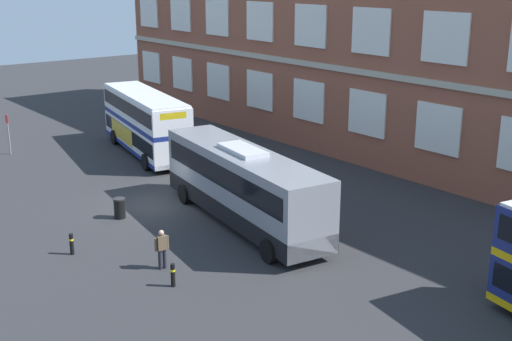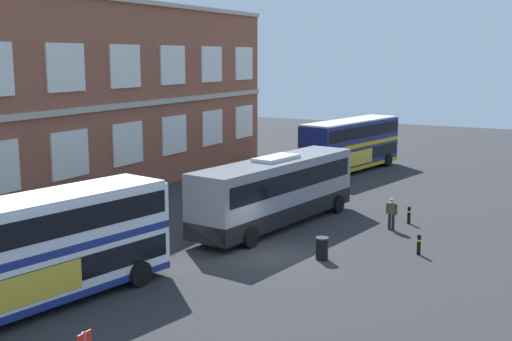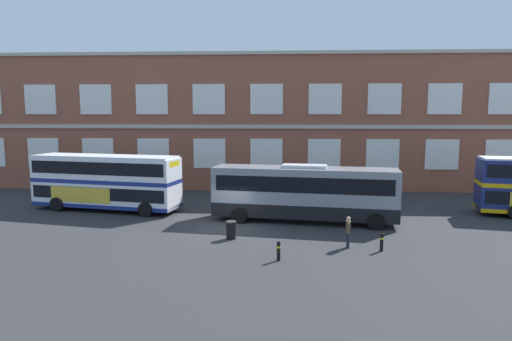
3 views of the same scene
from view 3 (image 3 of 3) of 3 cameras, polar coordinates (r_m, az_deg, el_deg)
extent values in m
plane|color=#2B2B2D|center=(30.26, -3.27, -6.41)|extent=(120.00, 120.00, 0.00)
cube|color=brown|center=(45.40, -1.83, 6.03)|extent=(52.46, 8.00, 12.34)
cube|color=#B2A893|center=(41.34, -2.33, 5.56)|extent=(52.46, 0.16, 0.36)
cube|color=#B2A893|center=(41.70, -2.37, 14.62)|extent=(52.46, 0.28, 0.30)
cube|color=silver|center=(46.96, -25.23, 2.06)|extent=(2.94, 0.12, 2.71)
cube|color=silver|center=(44.70, -19.30, 2.12)|extent=(2.94, 0.12, 2.71)
cube|color=silver|center=(42.98, -12.82, 2.15)|extent=(2.94, 0.12, 2.71)
cube|color=silver|center=(41.84, -5.89, 2.16)|extent=(2.94, 0.12, 2.71)
cube|color=silver|center=(41.34, 1.32, 2.14)|extent=(2.94, 0.12, 2.71)
cube|color=silver|center=(41.51, 8.58, 2.08)|extent=(2.94, 0.12, 2.71)
cube|color=silver|center=(42.32, 15.67, 1.99)|extent=(2.94, 0.12, 2.71)
cube|color=silver|center=(43.76, 22.40, 1.87)|extent=(2.94, 0.12, 2.71)
cube|color=silver|center=(45.76, 28.61, 1.75)|extent=(2.94, 0.12, 2.71)
cube|color=silver|center=(46.83, -25.56, 8.08)|extent=(2.94, 0.12, 2.71)
cube|color=silver|center=(44.57, -19.57, 8.45)|extent=(2.94, 0.12, 2.71)
cube|color=silver|center=(42.84, -13.00, 8.74)|extent=(2.94, 0.12, 2.71)
cube|color=silver|center=(41.69, -5.98, 8.93)|extent=(2.94, 0.12, 2.71)
cube|color=silver|center=(41.19, 1.34, 8.99)|extent=(2.94, 0.12, 2.71)
cube|color=silver|center=(41.36, 8.71, 8.90)|extent=(2.94, 0.12, 2.71)
cube|color=silver|center=(42.18, 15.90, 8.68)|extent=(2.94, 0.12, 2.71)
cube|color=silver|center=(43.62, 22.71, 8.34)|extent=(2.94, 0.12, 2.71)
cube|color=silver|center=(45.62, 28.99, 7.92)|extent=(2.94, 0.12, 2.71)
cube|color=silver|center=(35.17, -18.35, -2.81)|extent=(11.29, 4.67, 1.75)
cube|color=black|center=(35.13, -18.36, -2.47)|extent=(10.86, 4.62, 0.90)
cube|color=navy|center=(35.01, -18.41, -1.16)|extent=(11.29, 4.67, 0.30)
cube|color=silver|center=(34.89, -18.47, 0.35)|extent=(11.29, 4.67, 1.55)
cube|color=black|center=(34.88, -18.48, 0.47)|extent=(10.86, 4.62, 0.90)
cube|color=navy|center=(35.30, -18.30, -3.98)|extent=(11.29, 4.69, 0.28)
cube|color=silver|center=(34.81, -18.53, 1.71)|extent=(11.05, 4.53, 0.12)
cube|color=gold|center=(34.85, -21.33, -2.88)|extent=(4.75, 0.99, 1.10)
cube|color=yellow|center=(32.20, -10.31, 0.82)|extent=(0.39, 1.64, 0.40)
cylinder|color=black|center=(32.28, -13.76, -4.80)|extent=(1.08, 0.52, 1.04)
cylinder|color=black|center=(34.50, -11.75, -3.97)|extent=(1.08, 0.52, 1.04)
cylinder|color=black|center=(36.18, -23.81, -3.92)|extent=(1.08, 0.52, 1.04)
cylinder|color=black|center=(38.17, -21.44, -3.24)|extent=(1.08, 0.52, 1.04)
cylinder|color=black|center=(37.72, 28.97, -3.78)|extent=(1.08, 0.52, 1.04)
cube|color=gray|center=(29.89, 6.09, -2.70)|extent=(12.24, 4.29, 3.20)
cube|color=black|center=(29.78, 6.10, -1.49)|extent=(11.54, 4.22, 1.00)
cube|color=black|center=(30.11, 6.06, -4.86)|extent=(12.25, 4.31, 0.90)
cube|color=silver|center=(29.64, 6.13, 0.54)|extent=(3.04, 1.68, 0.20)
cylinder|color=black|center=(28.86, 14.90, -6.27)|extent=(1.08, 0.47, 1.04)
cylinder|color=black|center=(31.34, 14.64, -5.19)|extent=(1.08, 0.47, 1.04)
cylinder|color=black|center=(29.61, -2.11, -5.68)|extent=(1.08, 0.47, 1.04)
cylinder|color=black|center=(32.04, -1.03, -4.68)|extent=(1.08, 0.47, 1.04)
cylinder|color=black|center=(24.76, 11.53, -8.65)|extent=(0.18, 0.18, 0.85)
cylinder|color=black|center=(24.95, 11.51, -8.52)|extent=(0.18, 0.18, 0.85)
cube|color=brown|center=(24.67, 11.56, -6.97)|extent=(0.28, 0.42, 0.60)
cylinder|color=brown|center=(24.42, 11.59, -7.18)|extent=(0.12, 0.12, 0.57)
cylinder|color=brown|center=(24.93, 11.54, -6.89)|extent=(0.12, 0.12, 0.57)
sphere|color=tan|center=(24.56, 11.59, -5.97)|extent=(0.22, 0.22, 0.22)
cylinder|color=black|center=(26.04, -3.16, -7.60)|extent=(0.56, 0.56, 0.95)
cylinder|color=black|center=(25.92, -3.17, -6.50)|extent=(0.60, 0.60, 0.08)
cylinder|color=black|center=(24.65, 15.57, -8.72)|extent=(0.18, 0.18, 0.95)
cylinder|color=yellow|center=(24.60, 15.58, -8.25)|extent=(0.19, 0.19, 0.08)
cylinder|color=black|center=(22.34, 2.86, -10.13)|extent=(0.18, 0.18, 0.95)
cylinder|color=yellow|center=(22.28, 2.87, -9.62)|extent=(0.19, 0.19, 0.08)
camera|label=1|loc=(28.31, 71.01, 11.79)|focal=46.53mm
camera|label=2|loc=(32.62, -60.42, 6.98)|focal=45.43mm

